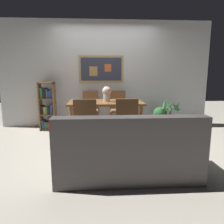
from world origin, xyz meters
TOP-DOWN VIEW (x-y plane):
  - ground_plane at (0.00, 0.00)m, footprint 12.00×12.00m
  - wall_back_with_painting at (-0.00, 1.43)m, footprint 5.20×0.14m
  - dining_table at (-0.04, 0.38)m, footprint 1.51×0.84m
  - dining_chair_far_right at (0.28, 1.14)m, footprint 0.40×0.41m
  - dining_chair_far_left at (-0.39, 1.14)m, footprint 0.40×0.41m
  - dining_chair_near_right at (0.29, -0.36)m, footprint 0.40×0.41m
  - dining_chair_near_left at (-0.41, -0.39)m, footprint 0.40×0.41m
  - leather_couch at (0.18, -1.33)m, footprint 1.80×0.84m
  - bookshelf at (-1.39, 1.07)m, footprint 0.36×0.28m
  - potted_ivy at (1.31, 1.05)m, footprint 0.33×0.34m
  - potted_palm at (1.42, 0.65)m, footprint 0.43×0.42m
  - flower_vase at (-0.02, 0.36)m, footprint 0.18×0.19m
  - tv_remote at (0.46, 0.34)m, footprint 0.14×0.14m

SIDE VIEW (x-z plane):
  - ground_plane at x=0.00m, z-range 0.00..0.00m
  - potted_ivy at x=1.31m, z-range -0.01..0.55m
  - leather_couch at x=0.18m, z-range -0.11..0.73m
  - potted_palm at x=1.42m, z-range -0.06..0.76m
  - dining_chair_far_right at x=0.28m, z-range 0.08..0.99m
  - dining_chair_far_left at x=-0.39m, z-range 0.08..0.99m
  - dining_chair_near_right at x=0.29m, z-range 0.08..0.99m
  - dining_chair_near_left at x=-0.41m, z-range 0.08..0.99m
  - bookshelf at x=-1.39m, z-range -0.02..1.11m
  - dining_table at x=-0.04m, z-range 0.28..1.04m
  - tv_remote at x=0.46m, z-range 0.76..0.78m
  - flower_vase at x=-0.02m, z-range 0.78..1.09m
  - wall_back_with_painting at x=0.00m, z-range 0.00..2.60m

